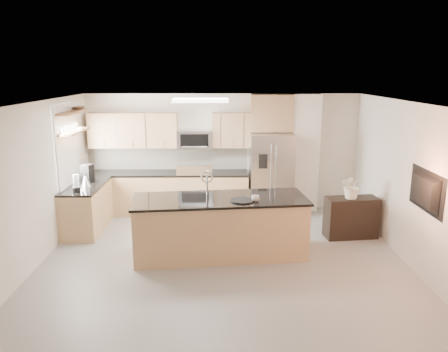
{
  "coord_description": "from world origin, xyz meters",
  "views": [
    {
      "loc": [
        -0.05,
        -6.37,
        3.06
      ],
      "look_at": [
        0.02,
        1.3,
        1.22
      ],
      "focal_mm": 35.0,
      "sensor_mm": 36.0,
      "label": 1
    }
  ],
  "objects_px": {
    "island": "(220,226)",
    "credenza": "(351,217)",
    "blender": "(76,185)",
    "platter": "(242,200)",
    "coffee_maker": "(87,174)",
    "television": "(421,191)",
    "bowl": "(78,107)",
    "kettle": "(86,181)",
    "refrigerator": "(271,174)",
    "range": "(195,192)",
    "cup": "(255,198)",
    "flower_vase": "(353,180)",
    "microwave": "(195,139)"
  },
  "relations": [
    {
      "from": "credenza",
      "to": "cup",
      "type": "relative_size",
      "value": 7.57
    },
    {
      "from": "platter",
      "to": "coffee_maker",
      "type": "distance_m",
      "value": 3.43
    },
    {
      "from": "range",
      "to": "blender",
      "type": "distance_m",
      "value": 2.68
    },
    {
      "from": "range",
      "to": "refrigerator",
      "type": "height_order",
      "value": "refrigerator"
    },
    {
      "from": "blender",
      "to": "platter",
      "type": "bearing_deg",
      "value": -16.5
    },
    {
      "from": "coffee_maker",
      "to": "television",
      "type": "distance_m",
      "value": 6.06
    },
    {
      "from": "platter",
      "to": "kettle",
      "type": "xyz_separation_m",
      "value": [
        -2.94,
        1.28,
        0.02
      ]
    },
    {
      "from": "refrigerator",
      "to": "island",
      "type": "xyz_separation_m",
      "value": [
        -1.12,
        -2.24,
        -0.39
      ]
    },
    {
      "from": "range",
      "to": "refrigerator",
      "type": "bearing_deg",
      "value": -1.6
    },
    {
      "from": "platter",
      "to": "cup",
      "type": "bearing_deg",
      "value": -1.87
    },
    {
      "from": "range",
      "to": "bowl",
      "type": "height_order",
      "value": "bowl"
    },
    {
      "from": "cup",
      "to": "kettle",
      "type": "relative_size",
      "value": 0.5
    },
    {
      "from": "blender",
      "to": "island",
      "type": "bearing_deg",
      "value": -15.03
    },
    {
      "from": "television",
      "to": "coffee_maker",
      "type": "bearing_deg",
      "value": 67.75
    },
    {
      "from": "flower_vase",
      "to": "television",
      "type": "xyz_separation_m",
      "value": [
        0.52,
        -1.57,
        0.22
      ]
    },
    {
      "from": "kettle",
      "to": "coffee_maker",
      "type": "bearing_deg",
      "value": 100.81
    },
    {
      "from": "credenza",
      "to": "flower_vase",
      "type": "height_order",
      "value": "flower_vase"
    },
    {
      "from": "blender",
      "to": "television",
      "type": "xyz_separation_m",
      "value": [
        5.58,
        -1.53,
        0.29
      ]
    },
    {
      "from": "cup",
      "to": "blender",
      "type": "bearing_deg",
      "value": 164.42
    },
    {
      "from": "range",
      "to": "cup",
      "type": "distance_m",
      "value": 2.78
    },
    {
      "from": "blender",
      "to": "television",
      "type": "distance_m",
      "value": 5.8
    },
    {
      "from": "cup",
      "to": "kettle",
      "type": "bearing_deg",
      "value": 157.8
    },
    {
      "from": "credenza",
      "to": "coffee_maker",
      "type": "xyz_separation_m",
      "value": [
        -5.11,
        0.67,
        0.7
      ]
    },
    {
      "from": "cup",
      "to": "flower_vase",
      "type": "height_order",
      "value": "flower_vase"
    },
    {
      "from": "range",
      "to": "island",
      "type": "height_order",
      "value": "island"
    },
    {
      "from": "refrigerator",
      "to": "cup",
      "type": "relative_size",
      "value": 13.95
    },
    {
      "from": "refrigerator",
      "to": "platter",
      "type": "distance_m",
      "value": 2.54
    },
    {
      "from": "range",
      "to": "credenza",
      "type": "bearing_deg",
      "value": -26.44
    },
    {
      "from": "island",
      "to": "credenza",
      "type": "xyz_separation_m",
      "value": [
        2.47,
        0.79,
        -0.12
      ]
    },
    {
      "from": "range",
      "to": "television",
      "type": "height_order",
      "value": "television"
    },
    {
      "from": "refrigerator",
      "to": "kettle",
      "type": "bearing_deg",
      "value": -162.7
    },
    {
      "from": "platter",
      "to": "bowl",
      "type": "height_order",
      "value": "bowl"
    },
    {
      "from": "kettle",
      "to": "television",
      "type": "bearing_deg",
      "value": -19.2
    },
    {
      "from": "microwave",
      "to": "blender",
      "type": "relative_size",
      "value": 2.33
    },
    {
      "from": "cup",
      "to": "television",
      "type": "distance_m",
      "value": 2.49
    },
    {
      "from": "range",
      "to": "flower_vase",
      "type": "xyz_separation_m",
      "value": [
        2.99,
        -1.55,
        0.66
      ]
    },
    {
      "from": "blender",
      "to": "kettle",
      "type": "bearing_deg",
      "value": 82.74
    },
    {
      "from": "credenza",
      "to": "platter",
      "type": "height_order",
      "value": "platter"
    },
    {
      "from": "range",
      "to": "coffee_maker",
      "type": "bearing_deg",
      "value": -158.46
    },
    {
      "from": "blender",
      "to": "bowl",
      "type": "height_order",
      "value": "bowl"
    },
    {
      "from": "coffee_maker",
      "to": "flower_vase",
      "type": "relative_size",
      "value": 0.49
    },
    {
      "from": "credenza",
      "to": "blender",
      "type": "xyz_separation_m",
      "value": [
        -5.09,
        -0.09,
        0.68
      ]
    },
    {
      "from": "television",
      "to": "bowl",
      "type": "bearing_deg",
      "value": 66.19
    },
    {
      "from": "bowl",
      "to": "flower_vase",
      "type": "relative_size",
      "value": 0.47
    },
    {
      "from": "microwave",
      "to": "cup",
      "type": "distance_m",
      "value": 2.89
    },
    {
      "from": "refrigerator",
      "to": "platter",
      "type": "bearing_deg",
      "value": -107.17
    },
    {
      "from": "bowl",
      "to": "flower_vase",
      "type": "bearing_deg",
      "value": -10.45
    },
    {
      "from": "range",
      "to": "refrigerator",
      "type": "xyz_separation_m",
      "value": [
        1.66,
        -0.05,
        0.42
      ]
    },
    {
      "from": "kettle",
      "to": "bowl",
      "type": "relative_size",
      "value": 0.76
    },
    {
      "from": "island",
      "to": "cup",
      "type": "bearing_deg",
      "value": -24.01
    }
  ]
}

